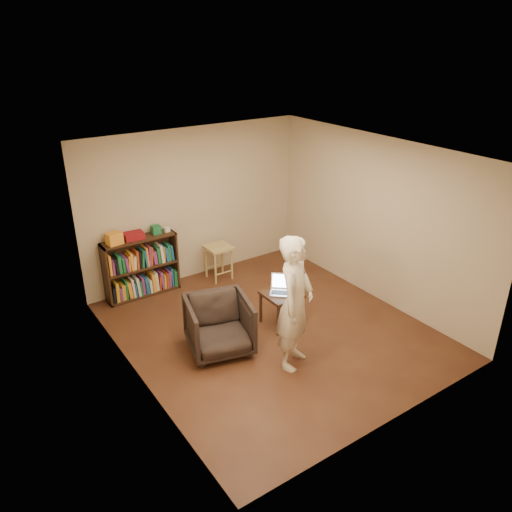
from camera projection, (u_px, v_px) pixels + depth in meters
floor at (271, 330)px, 7.29m from camera, size 4.50×4.50×0.00m
ceiling at (274, 153)px, 6.20m from camera, size 4.50×4.50×0.00m
wall_back at (195, 205)px, 8.44m from camera, size 4.00×0.00×4.00m
wall_left at (132, 288)px, 5.72m from camera, size 0.00×4.50×4.50m
wall_right at (376, 220)px, 7.77m from camera, size 0.00×4.50×4.50m
bookshelf at (141, 270)px, 8.11m from camera, size 1.20×0.30×1.00m
box_yellow at (114, 239)px, 7.61m from camera, size 0.25×0.20×0.19m
red_cloth at (134, 236)px, 7.83m from camera, size 0.32×0.24×0.10m
box_green at (156, 230)px, 8.02m from camera, size 0.14×0.14×0.14m
box_white at (167, 229)px, 8.11m from camera, size 0.10×0.10×0.07m
stool at (219, 253)px, 8.61m from camera, size 0.42×0.42×0.60m
armchair at (219, 326)px, 6.69m from camera, size 1.01×1.03×0.77m
side_table at (282, 298)px, 7.28m from camera, size 0.50×0.50×0.51m
laptop at (282, 288)px, 7.26m from camera, size 0.47×0.47×0.23m
person at (295, 303)px, 6.21m from camera, size 0.79×0.72×1.80m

